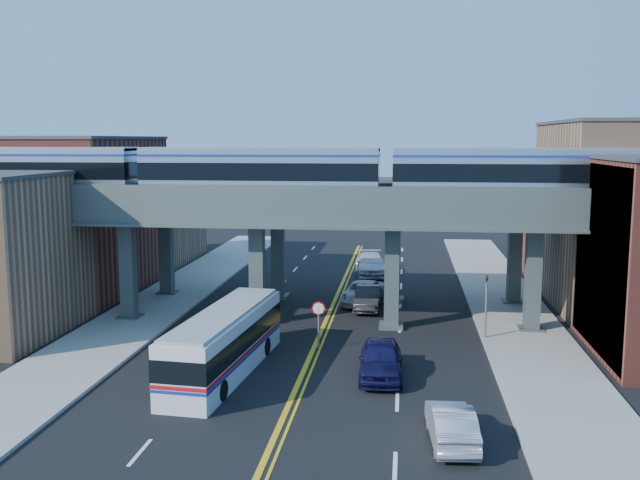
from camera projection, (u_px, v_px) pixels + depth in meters
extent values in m
plane|color=black|center=(305.00, 368.00, 34.53)|extent=(120.00, 120.00, 0.00)
cube|color=gray|center=(149.00, 311.00, 45.70)|extent=(5.00, 70.00, 0.16)
cube|color=gray|center=(516.00, 322.00, 42.99)|extent=(5.00, 70.00, 0.16)
cube|color=brown|center=(83.00, 215.00, 51.65)|extent=(8.00, 14.00, 11.00)
cube|color=#9F7152|center=(148.00, 217.00, 64.65)|extent=(8.00, 10.00, 8.00)
cube|color=#9F7152|center=(614.00, 215.00, 47.23)|extent=(8.00, 14.00, 12.00)
cube|color=brown|center=(569.00, 216.00, 60.22)|extent=(8.00, 10.00, 9.00)
cube|color=teal|center=(600.00, 264.00, 36.08)|extent=(0.10, 9.50, 9.50)
cube|color=#46514F|center=(128.00, 272.00, 43.38)|extent=(0.85, 0.85, 6.00)
cube|color=#46514F|center=(257.00, 274.00, 42.44)|extent=(0.85, 0.85, 6.00)
cube|color=#46514F|center=(392.00, 278.00, 41.50)|extent=(0.85, 0.85, 6.00)
cube|color=#46514F|center=(533.00, 281.00, 40.56)|extent=(0.85, 0.85, 6.00)
cube|color=#4D5952|center=(324.00, 214.00, 41.45)|extent=(52.00, 3.60, 1.40)
cube|color=#46514F|center=(166.00, 253.00, 50.26)|extent=(0.85, 0.85, 6.00)
cube|color=#46514F|center=(278.00, 256.00, 49.32)|extent=(0.85, 0.85, 6.00)
cube|color=#46514F|center=(394.00, 258.00, 48.38)|extent=(0.85, 0.85, 6.00)
cube|color=#46514F|center=(514.00, 260.00, 47.44)|extent=(0.85, 0.85, 6.00)
cube|color=#4D5952|center=(336.00, 203.00, 48.33)|extent=(52.00, 3.60, 1.40)
cube|color=black|center=(94.00, 197.00, 42.97)|extent=(2.01, 2.01, 0.23)
cube|color=silver|center=(23.00, 171.00, 43.27)|extent=(13.86, 2.64, 2.92)
cube|color=black|center=(23.00, 168.00, 43.25)|extent=(13.88, 2.70, 1.00)
cube|color=black|center=(187.00, 198.00, 42.29)|extent=(2.01, 2.01, 0.23)
cube|color=black|center=(336.00, 200.00, 41.25)|extent=(2.01, 2.01, 0.23)
cube|color=silver|center=(260.00, 172.00, 41.55)|extent=(13.86, 2.64, 2.92)
cube|color=black|center=(260.00, 170.00, 41.53)|extent=(13.88, 2.70, 1.00)
cube|color=black|center=(437.00, 201.00, 40.57)|extent=(2.01, 2.01, 0.23)
cube|color=black|center=(598.00, 202.00, 39.53)|extent=(2.01, 2.01, 0.23)
cube|color=silver|center=(517.00, 174.00, 39.83)|extent=(13.86, 2.64, 2.92)
cube|color=black|center=(518.00, 171.00, 39.81)|extent=(13.88, 2.70, 1.00)
cylinder|color=slate|center=(319.00, 329.00, 37.28)|extent=(0.09, 0.09, 2.30)
cylinder|color=red|center=(319.00, 308.00, 37.12)|extent=(0.76, 0.04, 0.76)
cylinder|color=slate|center=(486.00, 312.00, 39.12)|extent=(0.12, 0.12, 3.20)
imported|color=black|center=(487.00, 275.00, 38.83)|extent=(0.15, 0.18, 0.90)
cube|color=silver|center=(225.00, 344.00, 33.63)|extent=(3.38, 11.16, 2.84)
cube|color=black|center=(224.00, 336.00, 33.58)|extent=(3.45, 11.21, 0.96)
cube|color=#B21419|center=(225.00, 349.00, 33.67)|extent=(3.44, 11.21, 0.16)
cylinder|color=black|center=(197.00, 389.00, 30.36)|extent=(2.55, 1.14, 0.92)
cylinder|color=black|center=(245.00, 345.00, 36.75)|extent=(2.55, 1.14, 0.92)
imported|color=#110F3A|center=(381.00, 360.00, 33.09)|extent=(2.15, 5.03, 1.70)
imported|color=#29292B|center=(368.00, 298.00, 46.30)|extent=(1.66, 4.53, 1.48)
imported|color=silver|center=(363.00, 293.00, 48.03)|extent=(3.05, 5.48, 1.45)
imported|color=silver|center=(371.00, 264.00, 58.28)|extent=(3.05, 6.07, 1.69)
imported|color=#A3A2A7|center=(451.00, 424.00, 25.95)|extent=(1.85, 4.48, 1.44)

